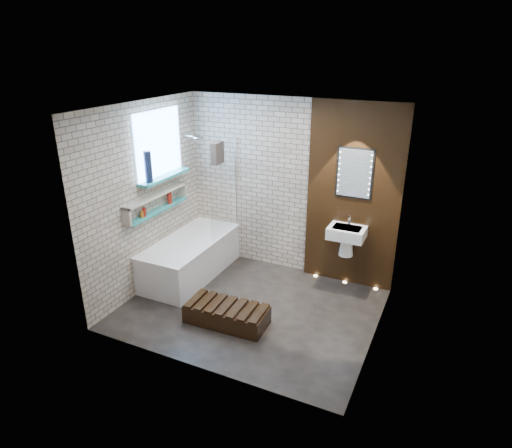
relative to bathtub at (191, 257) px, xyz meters
The scene contains 15 objects.
ground 1.34m from the bathtub, 20.18° to the right, with size 3.20×3.20×0.00m, color black.
room_shell 1.65m from the bathtub, 20.18° to the right, with size 3.24×3.20×2.60m.
walnut_panel 2.53m from the bathtub, 20.65° to the left, with size 1.30×0.06×2.60m, color black.
clerestory_window 1.65m from the bathtub, 163.78° to the right, with size 0.18×1.00×0.94m.
display_niche 1.00m from the bathtub, 135.46° to the right, with size 0.14×1.30×0.26m.
bathtub is the anchor object (origin of this frame).
bath_screen 1.14m from the bathtub, 51.10° to the left, with size 0.01×0.78×1.40m, color white.
towel 1.62m from the bathtub, 38.39° to the left, with size 0.09×0.23×0.30m, color #292321.
shower_head 1.78m from the bathtub, 98.54° to the left, with size 0.18×0.18×0.02m, color silver.
washbasin 2.32m from the bathtub, 16.01° to the left, with size 0.50×0.36×0.58m.
led_mirror 2.68m from the bathtub, 19.78° to the left, with size 0.50×0.02×0.70m.
walnut_step 1.42m from the bathtub, 38.85° to the right, with size 1.03×0.46×0.23m, color black.
niche_bottles 0.97m from the bathtub, 139.75° to the right, with size 0.07×0.69×0.16m.
sill_vases 1.56m from the bathtub, 121.40° to the right, with size 0.10×0.10×0.42m.
floor_uplights 2.32m from the bathtub, 19.02° to the left, with size 0.96×0.06×0.01m.
Camera 1 is at (2.23, -4.57, 3.27)m, focal length 31.34 mm.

